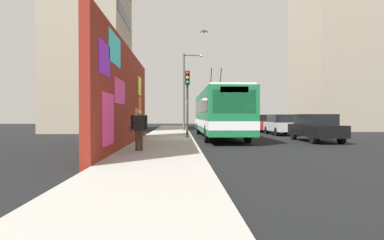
{
  "coord_description": "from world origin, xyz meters",
  "views": [
    {
      "loc": [
        -19.67,
        0.83,
        1.51
      ],
      "look_at": [
        0.29,
        0.06,
        1.22
      ],
      "focal_mm": 30.27,
      "sensor_mm": 36.0,
      "label": 1
    }
  ],
  "objects_px": {
    "traffic_light": "(187,93)",
    "pedestrian_near_wall": "(139,127)",
    "parked_car_silver": "(281,124)",
    "parked_car_red": "(263,123)",
    "parked_car_champagne": "(249,121)",
    "street_lamp": "(186,87)",
    "parked_car_black": "(315,127)",
    "city_bus": "(219,112)"
  },
  "relations": [
    {
      "from": "parked_car_red",
      "to": "pedestrian_near_wall",
      "type": "relative_size",
      "value": 3.15
    },
    {
      "from": "city_bus",
      "to": "street_lamp",
      "type": "xyz_separation_m",
      "value": [
        7.03,
        2.06,
        2.33
      ]
    },
    {
      "from": "traffic_light",
      "to": "city_bus",
      "type": "bearing_deg",
      "value": -49.54
    },
    {
      "from": "city_bus",
      "to": "street_lamp",
      "type": "height_order",
      "value": "street_lamp"
    },
    {
      "from": "parked_car_silver",
      "to": "pedestrian_near_wall",
      "type": "relative_size",
      "value": 2.59
    },
    {
      "from": "city_bus",
      "to": "pedestrian_near_wall",
      "type": "bearing_deg",
      "value": 155.47
    },
    {
      "from": "parked_car_silver",
      "to": "parked_car_champagne",
      "type": "xyz_separation_m",
      "value": [
        11.44,
        -0.0,
        0.0
      ]
    },
    {
      "from": "parked_car_red",
      "to": "traffic_light",
      "type": "relative_size",
      "value": 1.2
    },
    {
      "from": "parked_car_black",
      "to": "traffic_light",
      "type": "distance_m",
      "value": 7.8
    },
    {
      "from": "parked_car_silver",
      "to": "parked_car_red",
      "type": "bearing_deg",
      "value": -0.0
    },
    {
      "from": "parked_car_silver",
      "to": "traffic_light",
      "type": "xyz_separation_m",
      "value": [
        -4.7,
        7.35,
        2.09
      ]
    },
    {
      "from": "parked_car_champagne",
      "to": "parked_car_black",
      "type": "bearing_deg",
      "value": 180.0
    },
    {
      "from": "parked_car_black",
      "to": "pedestrian_near_wall",
      "type": "bearing_deg",
      "value": 121.68
    },
    {
      "from": "city_bus",
      "to": "traffic_light",
      "type": "xyz_separation_m",
      "value": [
        -1.83,
        2.15,
        1.17
      ]
    },
    {
      "from": "parked_car_black",
      "to": "parked_car_silver",
      "type": "height_order",
      "value": "same"
    },
    {
      "from": "parked_car_silver",
      "to": "parked_car_red",
      "type": "distance_m",
      "value": 5.32
    },
    {
      "from": "parked_car_black",
      "to": "city_bus",
      "type": "bearing_deg",
      "value": 56.74
    },
    {
      "from": "parked_car_black",
      "to": "pedestrian_near_wall",
      "type": "xyz_separation_m",
      "value": [
        -5.8,
        9.4,
        0.22
      ]
    },
    {
      "from": "parked_car_silver",
      "to": "parked_car_red",
      "type": "height_order",
      "value": "same"
    },
    {
      "from": "parked_car_red",
      "to": "traffic_light",
      "type": "bearing_deg",
      "value": 143.75
    },
    {
      "from": "parked_car_silver",
      "to": "street_lamp",
      "type": "relative_size",
      "value": 0.59
    },
    {
      "from": "parked_car_red",
      "to": "parked_car_champagne",
      "type": "xyz_separation_m",
      "value": [
        6.12,
        -0.0,
        -0.0
      ]
    },
    {
      "from": "traffic_light",
      "to": "street_lamp",
      "type": "xyz_separation_m",
      "value": [
        8.86,
        -0.09,
        1.15
      ]
    },
    {
      "from": "street_lamp",
      "to": "parked_car_red",
      "type": "bearing_deg",
      "value": -80.91
    },
    {
      "from": "parked_car_red",
      "to": "parked_car_black",
      "type": "bearing_deg",
      "value": 180.0
    },
    {
      "from": "parked_car_silver",
      "to": "street_lamp",
      "type": "height_order",
      "value": "street_lamp"
    },
    {
      "from": "parked_car_silver",
      "to": "pedestrian_near_wall",
      "type": "height_order",
      "value": "pedestrian_near_wall"
    },
    {
      "from": "parked_car_black",
      "to": "parked_car_red",
      "type": "relative_size",
      "value": 0.91
    },
    {
      "from": "city_bus",
      "to": "parked_car_champagne",
      "type": "xyz_separation_m",
      "value": [
        14.31,
        -5.2,
        -0.91
      ]
    },
    {
      "from": "pedestrian_near_wall",
      "to": "street_lamp",
      "type": "bearing_deg",
      "value": -7.52
    },
    {
      "from": "parked_car_red",
      "to": "parked_car_champagne",
      "type": "relative_size",
      "value": 1.08
    },
    {
      "from": "parked_car_black",
      "to": "pedestrian_near_wall",
      "type": "distance_m",
      "value": 11.05
    },
    {
      "from": "pedestrian_near_wall",
      "to": "city_bus",
      "type": "bearing_deg",
      "value": -24.53
    },
    {
      "from": "parked_car_champagne",
      "to": "pedestrian_near_wall",
      "type": "bearing_deg",
      "value": 158.21
    },
    {
      "from": "parked_car_champagne",
      "to": "parked_car_red",
      "type": "bearing_deg",
      "value": 180.0
    },
    {
      "from": "parked_car_champagne",
      "to": "street_lamp",
      "type": "height_order",
      "value": "street_lamp"
    },
    {
      "from": "parked_car_champagne",
      "to": "traffic_light",
      "type": "xyz_separation_m",
      "value": [
        -16.14,
        7.35,
        2.08
      ]
    },
    {
      "from": "parked_car_silver",
      "to": "parked_car_champagne",
      "type": "relative_size",
      "value": 0.89
    },
    {
      "from": "parked_car_red",
      "to": "traffic_light",
      "type": "distance_m",
      "value": 12.6
    },
    {
      "from": "parked_car_silver",
      "to": "parked_car_champagne",
      "type": "bearing_deg",
      "value": -0.0
    },
    {
      "from": "parked_car_red",
      "to": "street_lamp",
      "type": "relative_size",
      "value": 0.72
    },
    {
      "from": "traffic_light",
      "to": "pedestrian_near_wall",
      "type": "bearing_deg",
      "value": 164.45
    }
  ]
}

